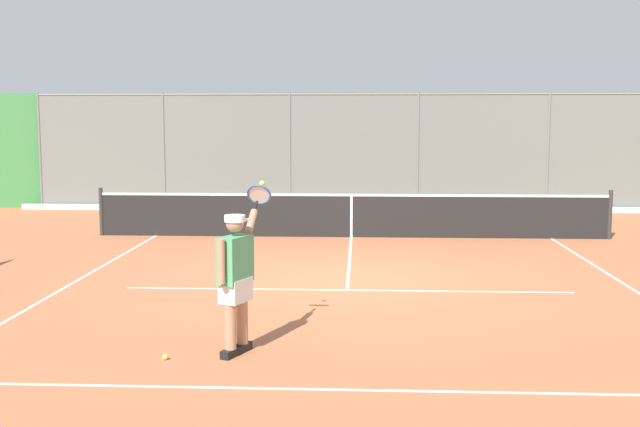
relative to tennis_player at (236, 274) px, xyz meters
The scene contains 6 objects.
ground_plane 4.35m from the tennis_player, 105.96° to the right, with size 60.00×60.00×0.00m, color #A8603D.
court_line_markings 3.31m from the tennis_player, 111.54° to the right, with size 8.79×9.88×0.01m.
fence_backdrop 14.58m from the tennis_player, 94.60° to the right, with size 21.15×1.37×3.34m.
tennis_net 8.82m from the tennis_player, 97.62° to the right, with size 11.29×0.09×1.07m.
tennis_player is the anchor object (origin of this frame).
tennis_ball_near_baseline 1.17m from the tennis_player, 19.93° to the left, with size 0.07×0.07×0.07m, color #D6E042.
Camera 1 is at (-0.18, 12.49, 2.59)m, focal length 44.03 mm.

